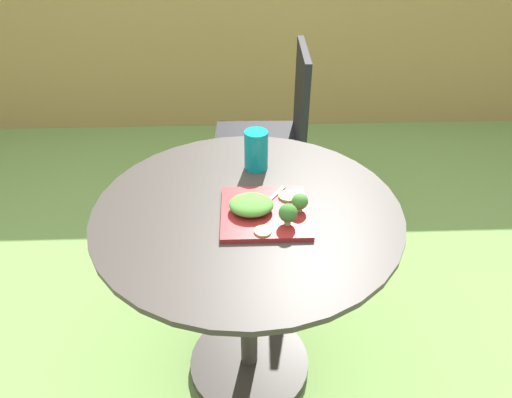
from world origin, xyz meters
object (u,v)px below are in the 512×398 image
object	(u,v)px
drinking_glass	(256,152)
patio_chair	(277,126)
salad_plate	(265,212)
fork	(267,202)

from	to	relation	value
drinking_glass	patio_chair	bearing A→B (deg)	80.15
salad_plate	drinking_glass	bearing A→B (deg)	93.43
patio_chair	fork	size ratio (longest dim) A/B	6.66
salad_plate	patio_chair	bearing A→B (deg)	83.46
fork	drinking_glass	bearing A→B (deg)	96.43
fork	patio_chair	bearing A→B (deg)	83.75
patio_chair	salad_plate	bearing A→B (deg)	-96.54
patio_chair	fork	distance (m)	1.00
patio_chair	salad_plate	xyz separation A→B (m)	(-0.12, -1.00, 0.22)
drinking_glass	fork	xyz separation A→B (m)	(0.02, -0.22, -0.04)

